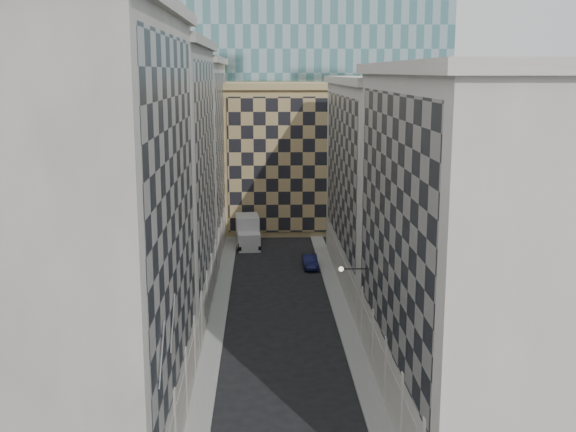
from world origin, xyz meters
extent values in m
cube|color=gray|center=(-5.25, 30.00, 0.07)|extent=(1.50, 100.00, 0.15)
cube|color=gray|center=(5.25, 30.00, 0.07)|extent=(1.50, 100.00, 0.15)
cube|color=gray|center=(-11.00, 11.00, 11.50)|extent=(10.00, 22.00, 23.00)
cube|color=gray|center=(-6.12, 11.00, 13.00)|extent=(0.25, 19.36, 18.00)
cube|color=gray|center=(-6.20, 11.00, 1.60)|extent=(0.45, 21.12, 3.20)
cube|color=gray|center=(-11.00, 11.00, 23.35)|extent=(10.80, 22.80, 0.70)
cylinder|color=gray|center=(-6.35, 8.25, 2.20)|extent=(0.90, 0.90, 4.40)
cylinder|color=gray|center=(-6.35, 13.75, 2.20)|extent=(0.90, 0.90, 4.40)
cylinder|color=gray|center=(-6.35, 19.25, 2.20)|extent=(0.90, 0.90, 4.40)
cube|color=gray|center=(-11.00, 33.00, 11.00)|extent=(10.00, 22.00, 22.00)
cube|color=gray|center=(-6.12, 33.00, 12.50)|extent=(0.25, 19.36, 17.00)
cube|color=gray|center=(-6.20, 33.00, 1.60)|extent=(0.45, 21.12, 3.20)
cube|color=gray|center=(-11.00, 33.00, 22.35)|extent=(10.80, 22.80, 0.70)
cylinder|color=gray|center=(-6.35, 24.75, 2.20)|extent=(0.90, 0.90, 4.40)
cylinder|color=gray|center=(-6.35, 30.25, 2.20)|extent=(0.90, 0.90, 4.40)
cylinder|color=gray|center=(-6.35, 35.75, 2.20)|extent=(0.90, 0.90, 4.40)
cylinder|color=gray|center=(-6.35, 41.25, 2.20)|extent=(0.90, 0.90, 4.40)
cube|color=gray|center=(-11.00, 55.00, 10.50)|extent=(10.00, 22.00, 21.00)
cube|color=gray|center=(-6.12, 55.00, 12.00)|extent=(0.25, 19.36, 16.00)
cube|color=gray|center=(-6.20, 55.00, 1.60)|extent=(0.45, 21.12, 3.20)
cube|color=gray|center=(-11.00, 55.00, 21.35)|extent=(10.80, 22.80, 0.70)
cylinder|color=gray|center=(-6.35, 46.75, 2.20)|extent=(0.90, 0.90, 4.40)
cylinder|color=gray|center=(-6.35, 52.25, 2.20)|extent=(0.90, 0.90, 4.40)
cylinder|color=gray|center=(-6.35, 57.75, 2.20)|extent=(0.90, 0.90, 4.40)
cylinder|color=gray|center=(-6.35, 63.25, 2.20)|extent=(0.90, 0.90, 4.40)
cube|color=#BAB3AA|center=(11.00, 15.00, 10.00)|extent=(10.00, 26.00, 20.00)
cube|color=gray|center=(6.12, 15.00, 11.50)|extent=(0.25, 22.88, 15.00)
cube|color=#BAB3AA|center=(6.20, 15.00, 1.60)|extent=(0.45, 24.96, 3.20)
cube|color=#BAB3AA|center=(11.00, 15.00, 20.35)|extent=(10.80, 26.80, 0.70)
cylinder|color=#BAB3AA|center=(6.35, 9.80, 2.20)|extent=(0.90, 0.90, 4.40)
cylinder|color=#BAB3AA|center=(6.35, 15.00, 2.20)|extent=(0.90, 0.90, 4.40)
cylinder|color=#BAB3AA|center=(6.35, 20.20, 2.20)|extent=(0.90, 0.90, 4.40)
cylinder|color=#BAB3AA|center=(6.35, 25.40, 2.20)|extent=(0.90, 0.90, 4.40)
cube|color=#BAB3AA|center=(11.00, 42.00, 9.50)|extent=(10.00, 28.00, 19.00)
cube|color=gray|center=(6.12, 42.00, 11.00)|extent=(0.25, 24.64, 14.00)
cube|color=#BAB3AA|center=(6.20, 42.00, 1.60)|extent=(0.45, 26.88, 3.20)
cube|color=#BAB3AA|center=(11.00, 42.00, 19.35)|extent=(10.80, 28.80, 0.70)
cube|color=tan|center=(2.00, 68.00, 9.00)|extent=(16.00, 14.00, 18.00)
cube|color=tan|center=(2.00, 60.90, 9.00)|extent=(15.20, 0.25, 16.50)
cube|color=tan|center=(2.00, 68.00, 18.40)|extent=(16.80, 14.80, 0.80)
cube|color=#2A2621|center=(0.00, 82.00, 14.00)|extent=(6.00, 6.00, 28.00)
cube|color=#2A2621|center=(0.00, 82.00, 28.70)|extent=(7.00, 7.00, 1.40)
cylinder|color=gray|center=(-5.90, 4.00, 8.00)|extent=(0.10, 2.33, 2.33)
cylinder|color=gray|center=(-5.90, 8.00, 8.00)|extent=(0.10, 2.33, 2.33)
cylinder|color=black|center=(5.10, 24.00, 6.20)|extent=(1.80, 0.08, 0.08)
sphere|color=#FFE5B2|center=(4.20, 24.00, 6.20)|extent=(0.36, 0.36, 0.36)
cube|color=silver|center=(-2.99, 54.67, 1.02)|extent=(2.69, 2.90, 2.03)
cube|color=silver|center=(-3.22, 57.60, 1.75)|extent=(2.91, 4.26, 3.50)
cylinder|color=black|center=(-4.05, 53.68, 0.51)|extent=(0.42, 1.04, 1.02)
cylinder|color=black|center=(-1.79, 53.86, 0.51)|extent=(0.42, 1.04, 1.02)
cylinder|color=black|center=(-4.46, 58.87, 0.51)|extent=(0.42, 1.04, 1.02)
cylinder|color=black|center=(-2.20, 59.05, 0.51)|extent=(0.42, 1.04, 1.02)
imported|color=#10133C|center=(3.50, 46.82, 0.68)|extent=(1.56, 4.19, 1.37)
camera|label=1|loc=(-1.45, -25.95, 20.14)|focal=45.00mm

